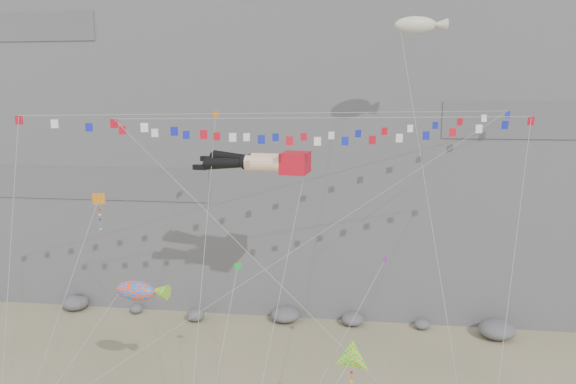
% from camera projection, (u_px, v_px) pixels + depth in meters
% --- Properties ---
extents(cliff, '(80.00, 28.00, 50.00)m').
position_uv_depth(cliff, '(305.00, 48.00, 60.58)').
color(cliff, slate).
rests_on(cliff, ground).
extents(talus_boulders, '(60.00, 3.00, 1.20)m').
position_uv_depth(talus_boulders, '(285.00, 315.00, 50.24)').
color(talus_boulders, slate).
rests_on(talus_boulders, ground).
extents(legs_kite, '(8.12, 17.02, 21.77)m').
position_uv_depth(legs_kite, '(264.00, 162.00, 38.49)').
color(legs_kite, red).
rests_on(legs_kite, ground).
extents(flag_banner_upper, '(32.52, 18.95, 27.28)m').
position_uv_depth(flag_banner_upper, '(289.00, 113.00, 39.31)').
color(flag_banner_upper, red).
rests_on(flag_banner_upper, ground).
extents(flag_banner_lower, '(25.84, 12.07, 22.31)m').
position_uv_depth(flag_banner_lower, '(332.00, 118.00, 35.26)').
color(flag_banner_lower, red).
rests_on(flag_banner_lower, ground).
extents(harlequin_kite, '(3.38, 8.01, 15.29)m').
position_uv_depth(harlequin_kite, '(98.00, 200.00, 36.99)').
color(harlequin_kite, red).
rests_on(harlequin_kite, ground).
extents(fish_windsock, '(7.99, 5.46, 11.06)m').
position_uv_depth(fish_windsock, '(136.00, 291.00, 34.60)').
color(fish_windsock, '#FF410D').
rests_on(fish_windsock, ground).
extents(delta_kite, '(6.06, 6.71, 9.88)m').
position_uv_depth(delta_kite, '(351.00, 360.00, 30.61)').
color(delta_kite, yellow).
rests_on(delta_kite, ground).
extents(blimp_windsock, '(4.97, 14.16, 28.27)m').
position_uv_depth(blimp_windsock, '(416.00, 26.00, 39.18)').
color(blimp_windsock, beige).
rests_on(blimp_windsock, ground).
extents(small_kite_a, '(2.76, 16.36, 24.49)m').
position_uv_depth(small_kite_a, '(215.00, 122.00, 40.17)').
color(small_kite_a, orange).
rests_on(small_kite_a, ground).
extents(small_kite_b, '(7.03, 11.66, 16.01)m').
position_uv_depth(small_kite_b, '(382.00, 265.00, 35.86)').
color(small_kite_b, purple).
rests_on(small_kite_b, ground).
extents(small_kite_c, '(1.00, 9.68, 13.39)m').
position_uv_depth(small_kite_c, '(237.00, 271.00, 33.81)').
color(small_kite_c, green).
rests_on(small_kite_c, ground).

